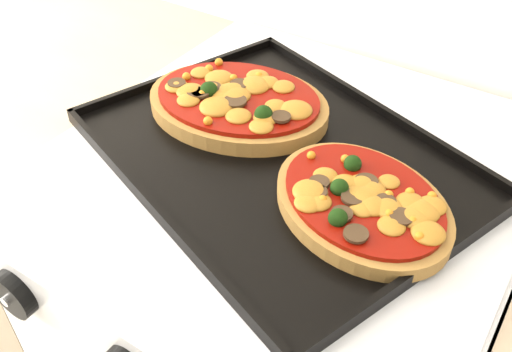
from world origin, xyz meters
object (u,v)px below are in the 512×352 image
Objects in this scene: pizza_right at (362,201)px; baking_tray at (277,154)px; pizza_left at (238,101)px; stove at (284,350)px.

baking_tray is at bearing 165.06° from pizza_right.
stove is at bearing -15.30° from pizza_left.
pizza_left reaches higher than stove.
baking_tray is (-0.01, -0.02, 0.47)m from stove.
pizza_left reaches higher than baking_tray.
stove is 0.47m from baking_tray.
baking_tray is 2.17× the size of pizza_right.
baking_tray is 1.89× the size of pizza_left.
pizza_right is (0.12, -0.06, 0.48)m from stove.
pizza_right is (0.23, -0.09, -0.00)m from pizza_left.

